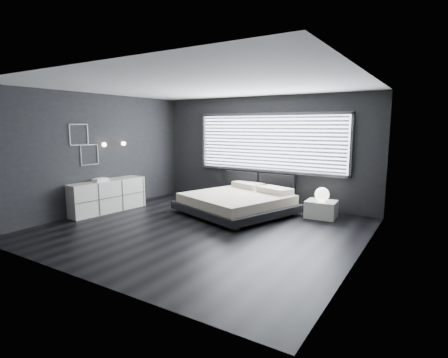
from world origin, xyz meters
The scene contains 12 objects.
room centered at (0.00, 0.00, 1.40)m, with size 6.04×6.00×2.80m.
window centered at (0.20, 2.70, 1.61)m, with size 4.14×0.09×1.52m.
headboard centered at (-0.03, 2.64, 0.57)m, with size 1.96×0.16×0.52m.
sconce_near centered at (-2.88, 0.05, 1.60)m, with size 0.18×0.11×0.11m.
sconce_far centered at (-2.88, 0.65, 1.60)m, with size 0.18×0.11×0.11m.
wall_art_upper centered at (-2.98, -0.55, 1.85)m, with size 0.01×0.48×0.48m.
wall_art_lower centered at (-2.98, -0.30, 1.38)m, with size 0.01×0.48×0.48m.
bed centered at (-0.01, 1.48, 0.28)m, with size 2.87×2.81×0.59m.
nightstand centered at (1.78, 2.12, 0.19)m, with size 0.66×0.55×0.38m, color silver.
orb_lamp centered at (1.80, 2.09, 0.54)m, with size 0.31×0.31×0.31m, color white.
dresser centered at (-2.78, -0.04, 0.38)m, with size 0.74×1.94×0.76m.
book_stack centered at (-2.77, -0.19, 0.79)m, with size 0.30×0.37×0.07m.
Camera 1 is at (3.98, -5.52, 2.07)m, focal length 28.00 mm.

